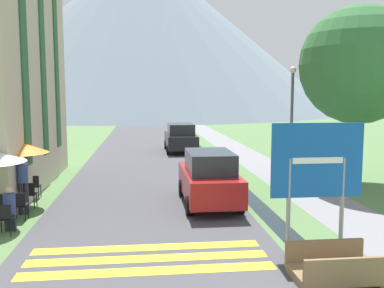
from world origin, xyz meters
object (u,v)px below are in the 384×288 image
Objects in this scene: footbridge at (335,269)px; cafe_chair_middle at (29,193)px; cafe_chair_far_left at (34,185)px; cafe_umbrella_middle_orange at (19,147)px; parked_car_far at (181,137)px; road_sign at (317,169)px; cafe_chair_near_right at (2,205)px; parked_car_near at (209,178)px; tree_by_path at (359,65)px; person_seated_near at (10,206)px; person_seated_far at (18,182)px; streetlamp at (292,113)px; cafe_chair_nearest at (4,217)px; person_standing_terrace at (23,181)px; cafe_chair_near_left at (19,204)px.

cafe_chair_middle reaches higher than footbridge.
cafe_umbrella_middle_orange reaches higher than cafe_chair_far_left.
road_sign is at bearing -85.04° from parked_car_far.
cafe_chair_near_right is at bearing 148.52° from footbridge.
parked_car_near is at bearing -90.92° from parked_car_far.
cafe_chair_far_left is (-7.84, 6.08, -1.48)m from road_sign.
cafe_chair_far_left is at bearing -174.41° from tree_by_path.
road_sign is 18.24m from parked_car_far.
parked_car_near is 6.20m from person_seated_near.
tree_by_path reaches higher than cafe_chair_far_left.
cafe_chair_middle is at bearing -39.23° from cafe_umbrella_middle_orange.
parked_car_far is at bearing 61.78° from person_seated_far.
parked_car_far is at bearing 53.53° from cafe_chair_far_left.
tree_by_path is (12.31, 4.85, 4.17)m from person_seated_near.
footbridge is (-0.19, -1.49, -1.76)m from road_sign.
road_sign is 9.51m from cafe_umbrella_middle_orange.
person_seated_near reaches higher than cafe_chair_far_left.
person_seated_near is (-6.01, -15.68, -0.22)m from parked_car_far.
streetlamp is (10.53, 2.47, 2.20)m from person_seated_far.
person_standing_terrace is at bearing 105.39° from cafe_chair_nearest.
person_seated_far is 0.26× the size of streetlamp.
parked_car_far is 15.29m from person_standing_terrace.
cafe_chair_middle is 1.07m from person_seated_far.
cafe_umbrella_middle_orange is at bearing -170.16° from tree_by_path.
tree_by_path is (4.92, 8.79, 4.63)m from footbridge.
footbridge is 9.23m from cafe_chair_near_right.
cafe_umbrella_middle_orange is at bearing 67.02° from cafe_chair_near_right.
cafe_chair_near_left is at bearing -154.26° from streetlamp.
cafe_chair_nearest is (-7.42, 3.55, 0.29)m from footbridge.
parked_car_near is at bearing 5.10° from person_standing_terrace.
cafe_chair_near_left is 0.48× the size of person_standing_terrace.
cafe_chair_far_left is 1.00× the size of cafe_chair_near_right.
streetlamp is at bearing 3.23° from cafe_chair_near_right.
person_standing_terrace reaches higher than cafe_chair_near_left.
cafe_chair_middle is at bearing 178.25° from parked_car_near.
road_sign reaches higher than footbridge.
road_sign is at bearing -122.87° from tree_by_path.
cafe_umbrella_middle_orange is 2.97m from person_seated_near.
cafe_chair_near_left is at bearing -162.42° from tree_by_path.
person_seated_near is 0.26× the size of streetlamp.
parked_car_far is 16.17m from cafe_chair_near_right.
parked_car_far is at bearing 69.02° from person_seated_near.
cafe_chair_middle is 2.37m from person_seated_near.
cafe_chair_nearest is 1.35m from cafe_chair_near_right.
parked_car_near reaches higher than cafe_chair_nearest.
tree_by_path is (6.30, -10.83, 3.95)m from parked_car_far.
road_sign is at bearing -32.43° from cafe_umbrella_middle_orange.
footbridge is 11.09m from tree_by_path.
cafe_chair_near_right reaches higher than footbridge.
streetlamp is (9.95, 4.05, 1.85)m from person_standing_terrace.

